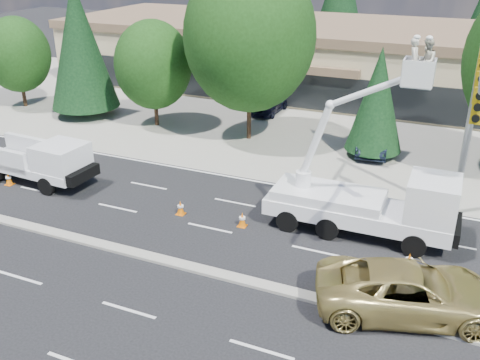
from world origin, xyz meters
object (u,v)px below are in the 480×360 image
at_px(signal_mast, 476,100).
at_px(minivan, 410,291).
at_px(bucket_truck, 374,197).
at_px(utility_pickup, 41,165).

bearing_deg(signal_mast, minivan, -99.46).
height_order(signal_mast, minivan, signal_mast).
xyz_separation_m(bucket_truck, minivan, (2.23, -4.91, -0.95)).
xyz_separation_m(utility_pickup, bucket_truck, (17.14, 1.33, 0.85)).
bearing_deg(bucket_truck, signal_mast, 24.40).
distance_m(signal_mast, bucket_truck, 5.57).
bearing_deg(utility_pickup, minivan, -7.36).
bearing_deg(bucket_truck, minivan, -66.13).
xyz_separation_m(utility_pickup, minivan, (19.37, -3.57, -0.09)).
relative_size(utility_pickup, minivan, 0.99).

